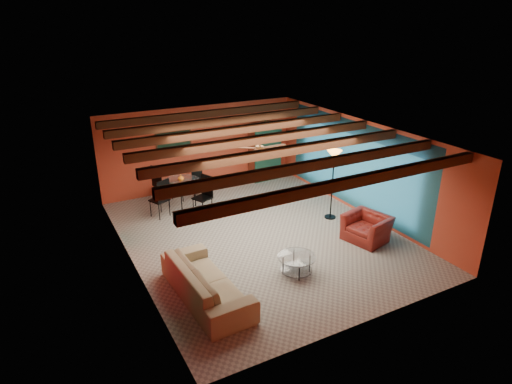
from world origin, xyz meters
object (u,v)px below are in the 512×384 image
armchair (367,228)px  floor_lamp (332,185)px  armoire (264,154)px  vase (180,167)px  sofa (206,282)px  coffee_table (296,265)px  potted_plant (265,122)px  dining_table (182,189)px

armchair → floor_lamp: floor_lamp is taller
armoire → floor_lamp: bearing=-92.1°
vase → armoire: bearing=16.4°
armchair → vase: (-3.43, 4.21, 0.90)m
sofa → coffee_table: sofa is taller
coffee_table → vase: bearing=102.1°
armoire → sofa: bearing=-132.1°
armoire → potted_plant: (0.00, 0.00, 1.13)m
potted_plant → armoire: bearing=0.0°
coffee_table → potted_plant: size_ratio=1.72×
sofa → coffee_table: bearing=-95.0°
armchair → vase: vase is taller
coffee_table → floor_lamp: size_ratio=0.43×
floor_lamp → coffee_table: bearing=-140.8°
dining_table → vase: 0.67m
sofa → armchair: (4.53, 0.38, -0.04)m
floor_lamp → dining_table: bearing=141.9°
armchair → potted_plant: potted_plant is taller
sofa → floor_lamp: floor_lamp is taller
sofa → armoire: size_ratio=1.46×
dining_table → floor_lamp: size_ratio=1.11×
coffee_table → vase: size_ratio=4.51×
coffee_table → potted_plant: bearing=67.5°
coffee_table → vase: vase is taller
floor_lamp → potted_plant: potted_plant is taller
coffee_table → potted_plant: (2.34, 5.67, 1.80)m
armchair → coffee_table: (-2.42, -0.48, -0.12)m
potted_plant → coffee_table: bearing=-112.5°
dining_table → armoire: bearing=16.4°
armchair → floor_lamp: bearing=165.4°
armoire → floor_lamp: 3.69m
coffee_table → armchair: bearing=11.2°
coffee_table → floor_lamp: bearing=39.2°
potted_plant → vase: (-3.35, -0.98, -0.77)m
armchair → coffee_table: 2.47m
potted_plant → armchair: bearing=-89.1°
floor_lamp → potted_plant: 3.82m
sofa → dining_table: dining_table is taller
armoire → vase: armoire is taller
sofa → vase: size_ratio=13.74×
dining_table → floor_lamp: floor_lamp is taller
sofa → potted_plant: 7.32m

